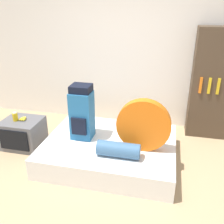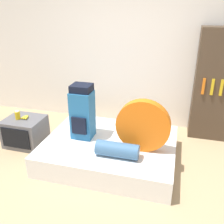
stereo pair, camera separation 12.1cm
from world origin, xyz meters
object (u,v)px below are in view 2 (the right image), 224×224
object	(u,v)px
bookshelf	(215,86)
sleeping_roll	(117,150)
tent_bag	(143,126)
television	(25,131)
backpack	(82,112)
canister	(18,115)

from	to	relation	value
bookshelf	sleeping_roll	bearing A→B (deg)	-129.69
sleeping_roll	tent_bag	bearing A→B (deg)	42.27
television	bookshelf	size ratio (longest dim) A/B	0.33
television	bookshelf	distance (m)	3.11
sleeping_roll	bookshelf	size ratio (longest dim) A/B	0.31
sleeping_roll	television	distance (m)	1.68
backpack	bookshelf	bearing A→B (deg)	30.95
tent_bag	canister	bearing A→B (deg)	176.06
sleeping_roll	canister	distance (m)	1.74
tent_bag	television	world-z (taller)	tent_bag
bookshelf	canister	bearing A→B (deg)	-159.41
tent_bag	sleeping_roll	distance (m)	0.45
tent_bag	bookshelf	xyz separation A→B (m)	(0.96, 1.23, 0.24)
tent_bag	television	distance (m)	1.95
sleeping_roll	backpack	bearing A→B (deg)	147.83
backpack	tent_bag	world-z (taller)	backpack
sleeping_roll	television	bearing A→B (deg)	165.68
canister	bookshelf	xyz separation A→B (m)	(2.92, 1.10, 0.38)
tent_bag	backpack	bearing A→B (deg)	171.61
sleeping_roll	canister	xyz separation A→B (m)	(-1.69, 0.39, 0.11)
television	tent_bag	bearing A→B (deg)	-4.86
backpack	television	distance (m)	1.11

